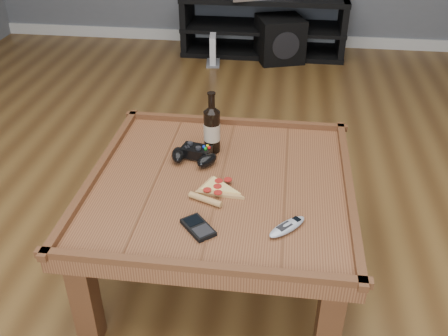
# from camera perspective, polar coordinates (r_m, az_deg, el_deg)

# --- Properties ---
(ground) EXTENTS (6.00, 6.00, 0.00)m
(ground) POSITION_cam_1_polar(r_m,az_deg,el_deg) (2.20, -0.39, -11.30)
(ground) COLOR #4F3216
(ground) RESTS_ON ground
(baseboard) EXTENTS (5.00, 0.02, 0.10)m
(baseboard) POSITION_cam_1_polar(r_m,az_deg,el_deg) (4.80, 4.61, 14.53)
(baseboard) COLOR silver
(baseboard) RESTS_ON ground
(coffee_table) EXTENTS (1.03, 1.03, 0.48)m
(coffee_table) POSITION_cam_1_polar(r_m,az_deg,el_deg) (1.95, -0.43, -2.97)
(coffee_table) COLOR #562E18
(coffee_table) RESTS_ON ground
(media_console) EXTENTS (1.40, 0.45, 0.50)m
(media_console) POSITION_cam_1_polar(r_m,az_deg,el_deg) (4.51, 4.53, 15.97)
(media_console) COLOR black
(media_console) RESTS_ON ground
(beer_bottle) EXTENTS (0.07, 0.07, 0.26)m
(beer_bottle) POSITION_cam_1_polar(r_m,az_deg,el_deg) (2.06, -1.39, 4.58)
(beer_bottle) COLOR black
(beer_bottle) RESTS_ON coffee_table
(game_controller) EXTENTS (0.21, 0.16, 0.06)m
(game_controller) POSITION_cam_1_polar(r_m,az_deg,el_deg) (2.03, -3.44, 1.52)
(game_controller) COLOR black
(game_controller) RESTS_ON coffee_table
(pizza_slice) EXTENTS (0.22, 0.27, 0.02)m
(pizza_slice) POSITION_cam_1_polar(r_m,az_deg,el_deg) (1.85, -0.94, -2.53)
(pizza_slice) COLOR tan
(pizza_slice) RESTS_ON coffee_table
(smartphone) EXTENTS (0.14, 0.14, 0.02)m
(smartphone) POSITION_cam_1_polar(r_m,az_deg,el_deg) (1.68, -2.98, -6.78)
(smartphone) COLOR black
(smartphone) RESTS_ON coffee_table
(remote_control) EXTENTS (0.15, 0.15, 0.02)m
(remote_control) POSITION_cam_1_polar(r_m,az_deg,el_deg) (1.69, 7.24, -6.67)
(remote_control) COLOR #9DA4AB
(remote_control) RESTS_ON coffee_table
(subwoofer) EXTENTS (0.46, 0.46, 0.36)m
(subwoofer) POSITION_cam_1_polar(r_m,az_deg,el_deg) (4.38, 6.38, 14.45)
(subwoofer) COLOR black
(subwoofer) RESTS_ON ground
(game_console) EXTENTS (0.13, 0.21, 0.25)m
(game_console) POSITION_cam_1_polar(r_m,az_deg,el_deg) (4.27, -1.27, 13.20)
(game_console) COLOR slate
(game_console) RESTS_ON ground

